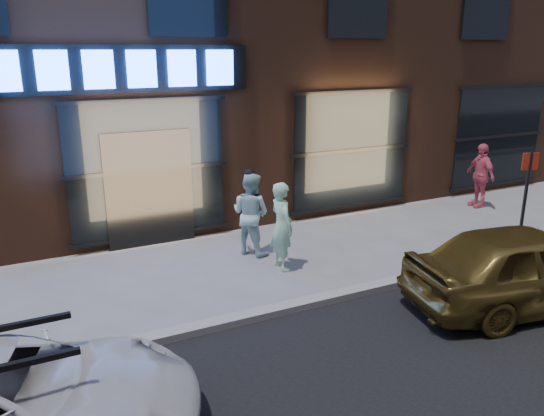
{
  "coord_description": "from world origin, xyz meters",
  "views": [
    {
      "loc": [
        -2.4,
        -6.65,
        3.96
      ],
      "look_at": [
        1.67,
        1.6,
        1.2
      ],
      "focal_mm": 35.0,
      "sensor_mm": 36.0,
      "label": 1
    }
  ],
  "objects_px": {
    "gold_sedan": "(529,267)",
    "sign_post": "(526,194)",
    "man_cap": "(251,213)",
    "passerby": "(480,175)",
    "man_bowtie": "(282,226)"
  },
  "relations": [
    {
      "from": "passerby",
      "to": "gold_sedan",
      "type": "relative_size",
      "value": 0.42
    },
    {
      "from": "man_bowtie",
      "to": "man_cap",
      "type": "height_order",
      "value": "same"
    },
    {
      "from": "man_cap",
      "to": "passerby",
      "type": "bearing_deg",
      "value": -118.96
    },
    {
      "from": "man_bowtie",
      "to": "gold_sedan",
      "type": "relative_size",
      "value": 0.42
    },
    {
      "from": "man_cap",
      "to": "passerby",
      "type": "xyz_separation_m",
      "value": [
        6.69,
        0.41,
        -0.0
      ]
    },
    {
      "from": "man_cap",
      "to": "sign_post",
      "type": "xyz_separation_m",
      "value": [
        4.79,
        -2.44,
        0.43
      ]
    },
    {
      "from": "gold_sedan",
      "to": "man_bowtie",
      "type": "bearing_deg",
      "value": 52.54
    },
    {
      "from": "man_bowtie",
      "to": "passerby",
      "type": "height_order",
      "value": "man_bowtie"
    },
    {
      "from": "man_cap",
      "to": "gold_sedan",
      "type": "distance_m",
      "value": 5.04
    },
    {
      "from": "man_cap",
      "to": "sign_post",
      "type": "relative_size",
      "value": 0.8
    },
    {
      "from": "man_cap",
      "to": "gold_sedan",
      "type": "height_order",
      "value": "man_cap"
    },
    {
      "from": "gold_sedan",
      "to": "sign_post",
      "type": "height_order",
      "value": "sign_post"
    },
    {
      "from": "man_cap",
      "to": "gold_sedan",
      "type": "xyz_separation_m",
      "value": [
        2.99,
        -4.05,
        -0.16
      ]
    },
    {
      "from": "passerby",
      "to": "man_cap",
      "type": "bearing_deg",
      "value": -78.32
    },
    {
      "from": "man_bowtie",
      "to": "passerby",
      "type": "bearing_deg",
      "value": -78.71
    }
  ]
}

